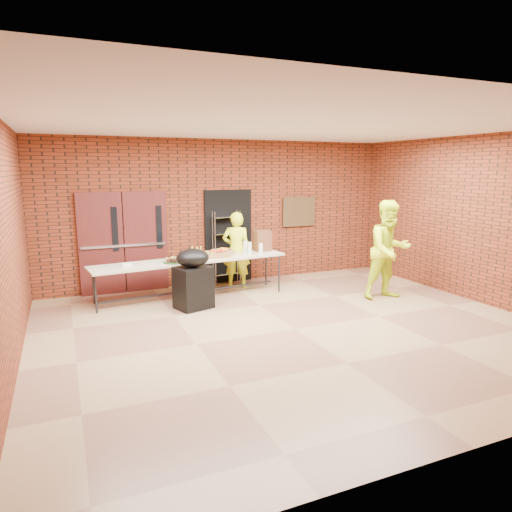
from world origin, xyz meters
The scene contains 19 objects.
room centered at (0.00, 0.00, 1.60)m, with size 8.08×7.08×3.28m.
double_doors centered at (-2.20, 3.44, 1.05)m, with size 1.78×0.12×2.10m.
dark_doorway centered at (0.10, 3.46, 1.05)m, with size 1.10×0.06×2.10m, color black.
bronze_plaque centered at (1.90, 3.45, 1.55)m, with size 0.85×0.04×0.70m, color #43301A.
wire_rack centered at (0.01, 3.32, 0.82)m, with size 0.60×0.20×1.65m, color #AEAEB5, non-canonical shape.
table_left centered at (-2.07, 2.45, 0.70)m, with size 1.93×0.99×0.76m.
table_right centered at (-0.10, 2.52, 0.74)m, with size 2.05×1.02×0.81m.
basket_bananas centered at (-0.93, 2.45, 0.87)m, with size 0.41×0.32×0.13m.
basket_oranges centered at (-0.33, 2.60, 0.87)m, with size 0.41×0.32×0.13m.
basket_apples centered at (-0.54, 2.36, 0.87)m, with size 0.47×0.37×0.15m.
muffin_tray centered at (-1.39, 2.40, 0.81)m, with size 0.44×0.44×0.11m.
napkin_box centered at (-2.29, 2.42, 0.79)m, with size 0.18×0.12×0.06m, color white.
coffee_dispenser centered at (0.60, 2.70, 1.03)m, with size 0.34×0.30×0.45m, color brown.
cup_stack_front centered at (0.19, 2.40, 0.94)m, with size 0.08×0.08×0.25m, color white.
cup_stack_mid centered at (0.39, 2.29, 0.93)m, with size 0.08×0.08×0.24m, color white.
cup_stack_back centered at (0.14, 2.53, 0.94)m, with size 0.09×0.09×0.26m, color white.
covered_grill centered at (-1.20, 1.77, 0.56)m, with size 0.74×0.67×1.12m.
volunteer_woman centered at (0.08, 2.90, 0.83)m, with size 0.60×0.40×1.66m, color #E3FF1C.
volunteer_man centered at (2.56, 0.92, 0.98)m, with size 0.95×0.74×1.96m, color #E3FF1C.
Camera 1 is at (-3.35, -6.20, 2.52)m, focal length 32.00 mm.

